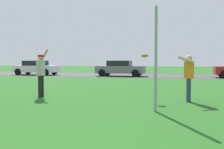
% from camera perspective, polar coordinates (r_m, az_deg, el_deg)
% --- Properties ---
extents(ground_plane, '(120.00, 120.00, 0.00)m').
position_cam_1_polar(ground_plane, '(13.48, 7.83, -3.02)').
color(ground_plane, '#26601E').
extents(highway_strip, '(120.00, 7.98, 0.01)m').
position_cam_1_polar(highway_strip, '(25.54, 11.30, -0.25)').
color(highway_strip, '#424244').
rests_on(highway_strip, ground).
extents(highway_center_stripe, '(120.00, 0.16, 0.00)m').
position_cam_1_polar(highway_center_stripe, '(25.54, 11.30, -0.24)').
color(highway_center_stripe, yellow).
rests_on(highway_center_stripe, ground).
extents(sign_post_near_path, '(0.07, 0.10, 2.88)m').
position_cam_1_polar(sign_post_near_path, '(7.20, 9.61, 3.30)').
color(sign_post_near_path, '#93969B').
rests_on(sign_post_near_path, ground).
extents(person_thrower_red_cap_gray_shirt, '(0.41, 0.49, 1.89)m').
position_cam_1_polar(person_thrower_red_cap_gray_shirt, '(10.47, -15.36, 0.73)').
color(person_thrower_red_cap_gray_shirt, '#B2B2B7').
rests_on(person_thrower_red_cap_gray_shirt, ground).
extents(person_catcher_orange_shirt, '(0.54, 0.50, 1.59)m').
position_cam_1_polar(person_catcher_orange_shirt, '(9.23, 16.49, 0.09)').
color(person_catcher_orange_shirt, orange).
rests_on(person_catcher_orange_shirt, ground).
extents(frisbee_orange, '(0.27, 0.25, 0.13)m').
position_cam_1_polar(frisbee_orange, '(9.49, 7.22, 4.05)').
color(frisbee_orange, orange).
extents(car_white_leftmost, '(4.50, 2.00, 1.45)m').
position_cam_1_polar(car_white_leftmost, '(27.73, -16.32, 1.46)').
color(car_white_leftmost, silver).
rests_on(car_white_leftmost, ground).
extents(car_gray_center_left, '(4.50, 2.00, 1.45)m').
position_cam_1_polar(car_gray_center_left, '(24.31, 1.85, 1.39)').
color(car_gray_center_left, slate).
rests_on(car_gray_center_left, ground).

